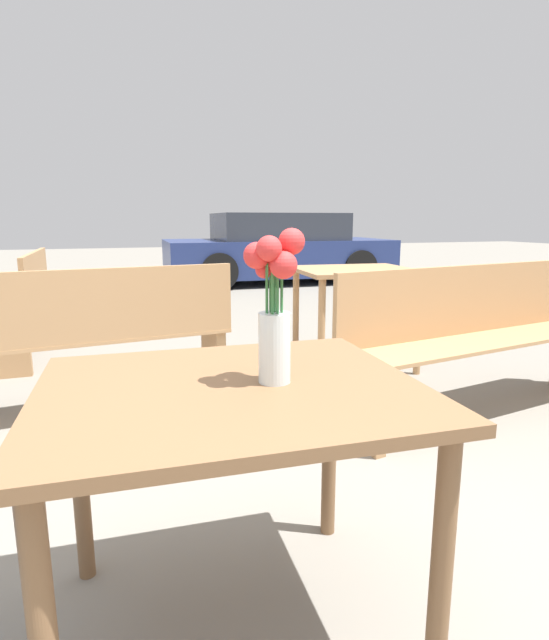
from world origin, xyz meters
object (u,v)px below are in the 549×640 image
object	(u,v)px
bench_near	(478,331)
parked_car	(278,249)
flower_vase	(275,309)
bench_middle	(89,337)
table_back	(355,284)
table_front	(231,421)
bench_far	(26,301)

from	to	relation	value
bench_near	parked_car	world-z (taller)	parked_car
flower_vase	bench_near	world-z (taller)	flower_vase
bench_middle	table_back	size ratio (longest dim) A/B	1.79
table_back	parked_car	xyz separation A→B (m)	(1.23, 5.23, -0.05)
table_front	flower_vase	world-z (taller)	flower_vase
table_front	bench_near	world-z (taller)	bench_near
table_front	flower_vase	xyz separation A→B (m)	(0.11, -0.02, 0.29)
bench_middle	bench_far	size ratio (longest dim) A/B	1.18
bench_far	bench_middle	bearing A→B (deg)	-71.85
bench_middle	bench_far	distance (m)	1.65
table_front	parked_car	distance (m)	7.88
bench_near	bench_middle	distance (m)	2.22
bench_middle	table_back	bearing A→B (deg)	11.95
table_front	bench_near	distance (m)	2.07
table_back	parked_car	distance (m)	5.37
bench_middle	bench_far	bearing A→B (deg)	108.15
bench_middle	bench_far	xyz separation A→B (m)	(-0.52, 1.57, -0.01)
table_front	table_back	distance (m)	2.63
bench_near	table_back	world-z (taller)	bench_near
flower_vase	bench_near	size ratio (longest dim) A/B	0.20
table_front	bench_near	xyz separation A→B (m)	(1.74, 1.11, -0.13)
table_front	flower_vase	distance (m)	0.31
bench_near	flower_vase	bearing A→B (deg)	-145.40
flower_vase	table_back	distance (m)	2.59
table_back	bench_far	bearing A→B (deg)	153.95
table_back	bench_near	bearing A→B (deg)	-77.02
bench_far	table_back	distance (m)	2.68
table_back	parked_car	size ratio (longest dim) A/B	0.23
bench_near	bench_far	bearing A→B (deg)	139.93
bench_near	parked_car	xyz separation A→B (m)	(0.99, 6.28, 0.11)
bench_near	table_back	xyz separation A→B (m)	(-0.24, 1.05, 0.16)
flower_vase	bench_far	world-z (taller)	flower_vase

